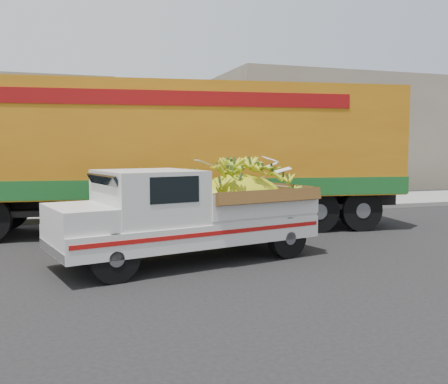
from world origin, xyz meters
name	(u,v)px	position (x,y,z in m)	size (l,w,h in m)	color
ground	(125,258)	(0.00, 0.00, 0.00)	(100.00, 100.00, 0.00)	black
curb	(102,218)	(0.00, 5.39, 0.07)	(60.00, 0.25, 0.15)	gray
sidewalk	(97,210)	(0.00, 7.49, 0.07)	(60.00, 4.00, 0.14)	gray
building_right	(345,133)	(14.00, 14.39, 3.00)	(14.00, 6.00, 6.00)	gray
pickup_truck	(205,211)	(1.48, -0.59, 0.95)	(5.34, 2.94, 1.77)	black
semi_trailer	(179,150)	(1.82, 2.93, 2.12)	(12.05, 4.07, 3.80)	black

